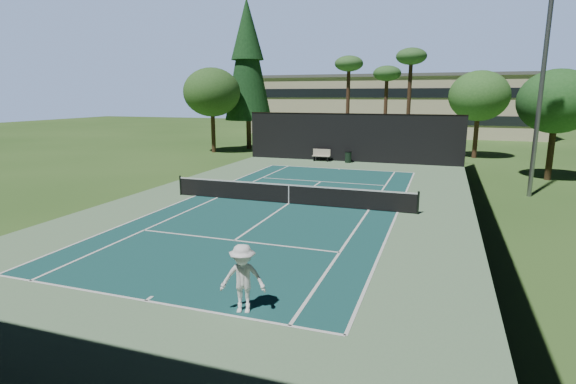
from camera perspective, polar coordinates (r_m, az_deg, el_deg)
name	(u,v)px	position (r m, az deg, el deg)	size (l,w,h in m)	color
ground	(289,204)	(23.12, 0.09, -1.50)	(160.00, 160.00, 0.00)	#335B22
apron_slab	(289,204)	(23.12, 0.09, -1.49)	(18.00, 32.00, 0.01)	#658E63
court_surface	(289,204)	(23.12, 0.09, -1.47)	(10.97, 23.77, 0.01)	#174C4A
court_lines	(289,203)	(23.12, 0.09, -1.46)	(11.07, 23.87, 0.01)	white
tennis_net	(289,193)	(23.00, 0.09, -0.15)	(12.90, 0.10, 1.10)	black
fence	(289,165)	(22.79, 0.15, 3.44)	(18.04, 32.05, 4.03)	black
player	(243,279)	(11.64, -5.76, -10.90)	(1.17, 0.67, 1.82)	white
tennis_ball_b	(232,189)	(26.75, -7.16, 0.35)	(0.06, 0.06, 0.06)	#CBE834
tennis_ball_c	(332,193)	(25.72, 5.62, -0.08)	(0.07, 0.07, 0.07)	#CAD22F
tennis_ball_d	(206,185)	(28.28, -10.31, 0.88)	(0.06, 0.06, 0.06)	#ECF637
park_bench	(321,155)	(38.30, 4.26, 4.74)	(1.50, 0.45, 1.02)	beige
trash_bin	(348,157)	(37.63, 7.65, 4.43)	(0.56, 0.56, 0.95)	black
pine_tree	(247,54)	(47.54, -5.18, 17.03)	(4.80, 4.80, 15.00)	#4D3621
palm_a	(349,67)	(46.28, 7.73, 15.42)	(2.80, 2.80, 9.32)	#462C1E
palm_b	(387,76)	(47.64, 12.45, 14.15)	(2.80, 2.80, 8.42)	#482D1F
palm_c	(411,61)	(44.48, 15.37, 15.78)	(2.80, 2.80, 9.77)	#3E291A
decid_tree_a	(479,96)	(43.33, 23.11, 11.14)	(5.12, 5.12, 7.62)	#4D3021
decid_tree_b	(557,102)	(33.91, 30.96, 9.81)	(4.80, 4.80, 7.14)	#412F1C
decid_tree_c	(212,92)	(44.66, -9.63, 12.36)	(5.44, 5.44, 8.09)	#4E3521
campus_building	(392,105)	(67.63, 13.12, 10.76)	(40.50, 12.50, 8.30)	beige
light_pole	(543,76)	(27.66, 29.62, 12.68)	(0.90, 0.25, 12.22)	gray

